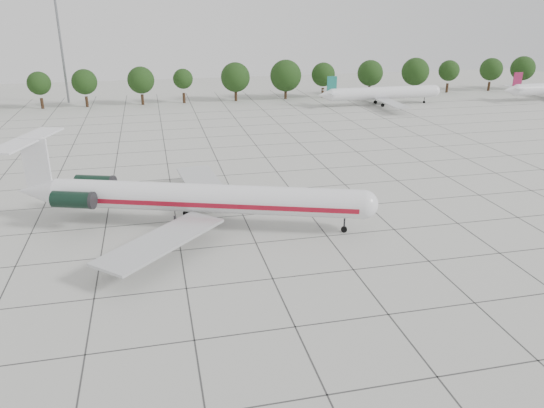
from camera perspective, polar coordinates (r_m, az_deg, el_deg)
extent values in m
plane|color=beige|center=(56.93, -1.73, -4.22)|extent=(260.00, 260.00, 0.00)
cube|color=#383838|center=(70.58, -4.12, 0.88)|extent=(170.00, 170.00, 0.02)
cylinder|color=silver|center=(60.26, -7.16, 0.63)|extent=(34.38, 14.71, 3.24)
sphere|color=silver|center=(58.82, 9.81, -0.04)|extent=(3.24, 3.24, 3.24)
cone|color=silver|center=(67.72, -23.95, 1.24)|extent=(5.70, 4.67, 3.24)
cube|color=maroon|center=(61.84, -6.81, 0.95)|extent=(32.41, 11.39, 0.54)
cube|color=maroon|center=(58.87, -7.51, -0.15)|extent=(32.41, 11.39, 0.54)
cube|color=#B7BABC|center=(69.34, -7.44, 2.22)|extent=(5.95, 15.08, 0.29)
cube|color=#B7BABC|center=(53.60, -11.80, -3.88)|extent=(13.50, 13.68, 0.29)
cube|color=black|center=(66.77, -18.70, 1.97)|extent=(2.46, 1.92, 0.25)
cylinder|color=black|center=(67.35, -18.47, 2.17)|extent=(5.06, 3.31, 1.86)
cube|color=black|center=(63.04, -20.32, 0.65)|extent=(2.46, 1.92, 0.25)
cylinder|color=black|center=(62.47, -20.59, 0.43)|extent=(5.06, 3.31, 1.86)
cube|color=silver|center=(66.50, -24.02, 4.01)|extent=(3.05, 1.30, 5.88)
cube|color=silver|center=(66.18, -24.89, 6.28)|extent=(6.66, 12.08, 0.22)
cylinder|color=black|center=(59.66, 7.78, -2.21)|extent=(0.25, 0.25, 1.86)
cylinder|color=black|center=(59.89, 7.75, -2.72)|extent=(0.74, 0.49, 0.69)
cylinder|color=black|center=(64.05, -9.12, -0.28)|extent=(0.30, 0.30, 1.76)
cylinder|color=black|center=(64.33, -9.08, -0.93)|extent=(1.12, 0.88, 0.98)
cylinder|color=black|center=(59.52, -10.38, -2.06)|extent=(0.30, 0.30, 1.76)
cylinder|color=black|center=(59.83, -10.34, -2.75)|extent=(1.12, 0.88, 0.98)
cylinder|color=silver|center=(135.68, 11.90, 11.62)|extent=(27.20, 3.00, 3.00)
cube|color=#B7BABC|center=(135.46, 11.47, 11.12)|extent=(3.50, 27.20, 0.25)
cube|color=#17685D|center=(130.30, 6.46, 12.72)|extent=(2.40, 0.25, 3.60)
cylinder|color=black|center=(137.68, 11.06, 10.72)|extent=(0.80, 0.45, 0.80)
cylinder|color=black|center=(133.73, 11.81, 10.36)|extent=(0.80, 0.45, 0.80)
cube|color=maroon|center=(150.06, 24.91, 12.04)|extent=(2.40, 0.25, 3.60)
cylinder|color=#332114|center=(139.77, -23.49, 9.89)|extent=(0.70, 0.70, 2.50)
sphere|color=black|center=(139.07, -23.78, 11.80)|extent=(5.43, 5.43, 5.43)
cylinder|color=#332114|center=(138.29, -19.29, 10.34)|extent=(0.70, 0.70, 2.50)
sphere|color=black|center=(137.58, -19.53, 12.28)|extent=(5.99, 5.99, 5.99)
cylinder|color=#332114|center=(137.48, -13.75, 10.86)|extent=(0.70, 0.70, 2.50)
sphere|color=black|center=(136.77, -13.92, 12.81)|extent=(6.50, 6.50, 6.50)
cylinder|color=#332114|center=(137.72, -9.44, 11.18)|extent=(0.70, 0.70, 2.50)
sphere|color=black|center=(137.00, -9.56, 13.14)|extent=(4.93, 4.93, 4.93)
cylinder|color=#332114|center=(139.14, -3.91, 11.51)|extent=(0.70, 0.70, 2.50)
sphere|color=black|center=(138.43, -3.96, 13.45)|extent=(7.40, 7.40, 7.40)
cylinder|color=#332114|center=(141.78, 1.47, 11.73)|extent=(0.70, 0.70, 2.50)
sphere|color=black|center=(141.08, 1.49, 13.64)|extent=(8.08, 8.08, 8.08)
cylinder|color=#332114|center=(144.61, 5.47, 11.83)|extent=(0.70, 0.70, 2.50)
sphere|color=black|center=(143.93, 5.54, 13.70)|extent=(6.17, 6.17, 6.17)
cylinder|color=#332114|center=(149.23, 10.39, 11.88)|extent=(0.70, 0.70, 2.50)
sphere|color=black|center=(148.57, 10.52, 13.68)|extent=(6.82, 6.82, 6.82)
cylinder|color=#332114|center=(154.84, 14.99, 11.84)|extent=(0.70, 0.70, 2.50)
sphere|color=black|center=(154.20, 15.16, 13.58)|extent=(7.44, 7.44, 7.44)
cylinder|color=#332114|center=(159.79, 18.31, 11.77)|extent=(0.70, 0.70, 2.50)
sphere|color=black|center=(159.17, 18.51, 13.45)|extent=(5.66, 5.66, 5.66)
cylinder|color=#332114|center=(166.90, 22.29, 11.63)|extent=(0.70, 0.70, 2.50)
sphere|color=black|center=(166.31, 22.52, 13.24)|extent=(6.25, 6.25, 6.25)
cylinder|color=#332114|center=(172.88, 25.12, 11.50)|extent=(0.70, 0.70, 2.50)
sphere|color=black|center=(172.31, 25.37, 13.05)|extent=(6.79, 6.79, 6.79)
cylinder|color=slate|center=(144.43, -21.66, 15.00)|extent=(0.56, 0.56, 25.00)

